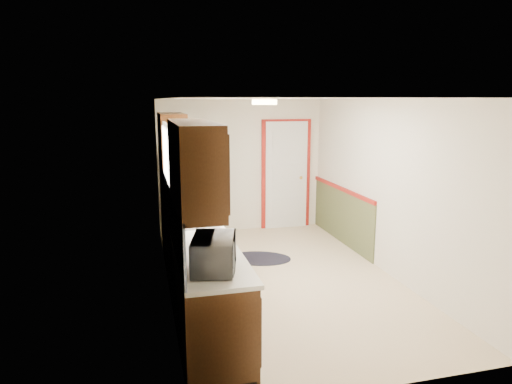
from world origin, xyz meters
TOP-DOWN VIEW (x-y plane):
  - room_shell at (0.00, 0.00)m, footprint 3.20×5.20m
  - kitchen_run at (-1.24, -0.29)m, footprint 0.63×4.00m
  - back_wall_trim at (0.99, 2.21)m, footprint 1.12×2.30m
  - ceiling_fixture at (-0.30, -0.20)m, footprint 0.30×0.30m
  - microwave at (-1.20, -1.87)m, footprint 0.41×0.59m
  - refrigerator at (-0.85, 1.92)m, footprint 0.74×0.74m
  - rug at (-0.10, 0.84)m, footprint 1.14×0.92m
  - cooktop at (-1.19, 1.40)m, footprint 0.47×0.56m

SIDE VIEW (x-z plane):
  - rug at x=-0.10m, z-range 0.00..0.01m
  - kitchen_run at x=-1.24m, z-range -0.29..1.91m
  - refrigerator at x=-0.85m, z-range 0.00..1.77m
  - back_wall_trim at x=0.99m, z-range -0.15..1.93m
  - cooktop at x=-1.19m, z-range 0.94..0.96m
  - microwave at x=-1.20m, z-range 0.94..1.30m
  - room_shell at x=0.00m, z-range -0.06..2.46m
  - ceiling_fixture at x=-0.30m, z-range 2.33..2.39m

